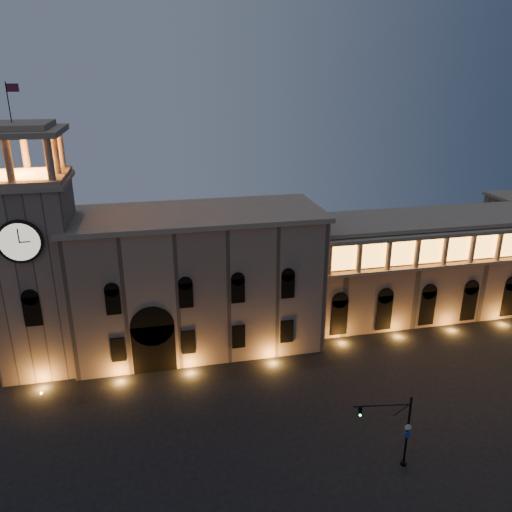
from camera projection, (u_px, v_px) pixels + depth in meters
name	position (u px, v px, depth m)	size (l,w,h in m)	color
ground	(249.00, 456.00, 45.93)	(160.00, 160.00, 0.00)	black
government_building	(197.00, 280.00, 62.60)	(30.80, 12.80, 17.60)	#896D59
clock_tower	(35.00, 266.00, 56.72)	(9.80, 9.80, 32.40)	#896D59
colonnade_wing	(433.00, 264.00, 71.79)	(40.60, 11.50, 14.50)	#846754
traffic_light	(398.00, 430.00, 43.59)	(5.23, 1.10, 7.24)	black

